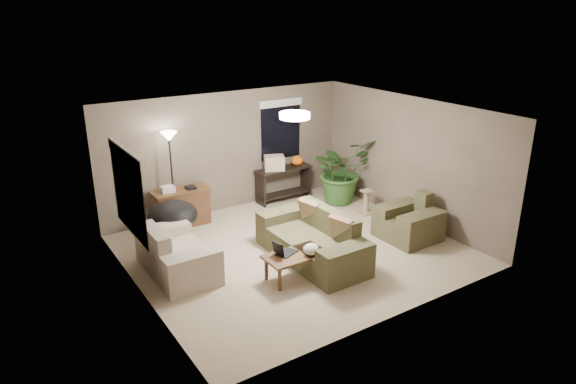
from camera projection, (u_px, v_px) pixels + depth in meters
room_shell at (294, 184)px, 8.77m from camera, size 5.50×5.50×5.50m
main_sofa at (314, 243)px, 8.81m from camera, size 0.95×2.20×0.85m
throw_pillows at (326, 221)px, 8.82m from camera, size 0.32×1.39×0.47m
loveseat at (176, 256)px, 8.32m from camera, size 0.90×1.60×0.85m
armchair at (409, 223)px, 9.59m from camera, size 0.95×1.00×0.85m
coffee_table at (295, 257)px, 8.15m from camera, size 1.00×0.55×0.42m
laptop at (283, 251)px, 8.11m from camera, size 0.41×0.33×0.24m
plastic_bag at (311, 249)px, 8.09m from camera, size 0.31×0.29×0.18m
desk at (182, 207)px, 10.12m from camera, size 1.10×0.50×0.75m
desk_papers at (173, 189)px, 9.89m from camera, size 0.67×0.27×0.12m
console_table at (284, 181)px, 11.43m from camera, size 1.30×0.40×0.75m
pumpkin at (297, 161)px, 11.47m from camera, size 0.35×0.35×0.23m
cardboard_box at (274, 163)px, 11.14m from camera, size 0.51×0.46×0.32m
papasan_chair at (173, 219)px, 9.33m from camera, size 0.93×0.93×0.80m
floor_lamp at (170, 148)px, 9.68m from camera, size 0.32×0.32×1.91m
ceiling_fixture at (295, 116)px, 8.36m from camera, size 0.50×0.50×0.10m
houseplant at (341, 177)px, 11.31m from camera, size 1.29×1.43×1.12m
cat_scratching_post at (366, 203)px, 10.79m from camera, size 0.32×0.32×0.50m
window_left at (127, 178)px, 7.42m from camera, size 0.05×1.56×1.33m
window_back at (281, 119)px, 11.20m from camera, size 1.06×0.05×1.33m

